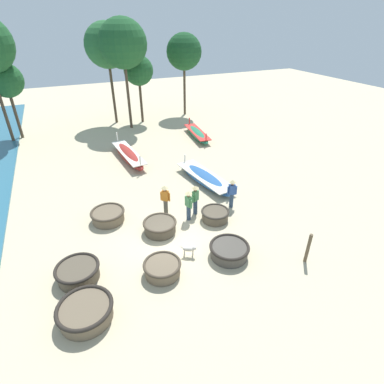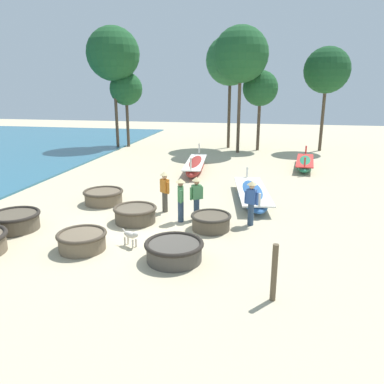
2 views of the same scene
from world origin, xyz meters
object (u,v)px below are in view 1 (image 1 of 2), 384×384
Objects in this scene: coracle_upturned at (85,311)px; long_boat_white_hull at (128,155)px; fisherman_with_hat at (189,204)px; tree_left_mid at (107,45)px; coracle_tilted at (160,226)px; dog at (190,249)px; coracle_weathered at (215,215)px; fisherman_crouching at (165,198)px; long_boat_blue_hull at (197,134)px; coracle_center at (162,268)px; fisherman_hauling at (232,192)px; tree_right_mid at (138,71)px; tree_rightmost at (6,81)px; tree_center at (123,44)px; coracle_front_left at (108,215)px; coracle_far_right at (229,250)px; long_boat_red_hull at (205,178)px; fisherman_by_coracle at (195,198)px; tree_tall_back at (184,52)px; mooring_post_shoreline at (308,248)px; coracle_beside_post at (78,272)px.

long_boat_white_hull is (4.49, 12.47, 0.03)m from coracle_upturned.
fisherman_with_hat is 18.74m from tree_left_mid.
dog is at bearing -73.93° from coracle_tilted.
tree_left_mid is (-1.25, 18.37, 6.50)m from coracle_weathered.
long_boat_blue_hull is at bearing 57.15° from fisherman_crouching.
coracle_center is 2.45× the size of dog.
long_boat_white_hull is at bearing 113.36° from fisherman_hauling.
tree_rightmost is at bearing -178.97° from tree_right_mid.
dog is 19.44m from tree_center.
coracle_upturned is 13.25m from long_boat_white_hull.
coracle_front_left is 0.88× the size of coracle_upturned.
coracle_far_right is 0.33× the size of long_boat_red_hull.
fisherman_with_hat is at bearing 12.54° from coracle_tilted.
fisherman_by_coracle is 2.06m from fisherman_hauling.
long_boat_red_hull reaches higher than coracle_weathered.
tree_tall_back is (15.50, 0.90, 1.36)m from tree_rightmost.
coracle_weathered is 7.55m from coracle_upturned.
tree_center is at bearing 71.54° from coracle_front_left.
long_boat_red_hull is at bearing 34.01° from fisherman_crouching.
long_boat_white_hull reaches higher than coracle_tilted.
coracle_weathered is 18.14m from tree_right_mid.
fisherman_hauling is at bearing -83.86° from tree_center.
tree_rightmost is at bearing 113.83° from coracle_far_right.
long_boat_white_hull is 3.33× the size of fisherman_crouching.
long_boat_blue_hull is at bearing -63.76° from tree_right_mid.
long_boat_blue_hull is at bearing 82.28° from mooring_post_shoreline.
fisherman_by_coracle is at bearing 20.32° from coracle_beside_post.
tree_center reaches higher than coracle_center.
coracle_tilted is 0.97× the size of fisherman_by_coracle.
coracle_center is 1.50m from dog.
long_boat_white_hull is at bearing 100.90° from fisherman_by_coracle.
coracle_center is 0.92× the size of fisherman_crouching.
fisherman_with_hat is 5.85m from mooring_post_shoreline.
dog is at bearing 17.43° from coracle_upturned.
tree_left_mid is (3.76, 16.25, 6.48)m from coracle_front_left.
coracle_weathered is 0.83× the size of coracle_far_right.
tree_rightmost is at bearing 156.35° from long_boat_blue_hull.
fisherman_with_hat is 0.27× the size of tree_right_mid.
fisherman_hauling is 0.22× the size of tree_tall_back.
tree_center is at bearing 88.56° from fisherman_by_coracle.
fisherman_with_hat is at bearing -22.35° from coracle_front_left.
tree_tall_back is at bearing 72.32° from coracle_far_right.
tree_right_mid is at bearing 82.03° from fisherman_with_hat.
long_boat_white_hull is (1.41, 11.57, 0.06)m from coracle_center.
coracle_center is 0.95× the size of coracle_tilted.
coracle_weathered is 0.30× the size of long_boat_blue_hull.
long_boat_blue_hull is 0.63× the size of tree_tall_back.
long_boat_white_hull is (0.62, 8.91, 0.05)m from coracle_tilted.
tree_rightmost is (-7.27, 8.26, 4.29)m from long_boat_white_hull.
long_boat_white_hull is 8.63m from fisherman_with_hat.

